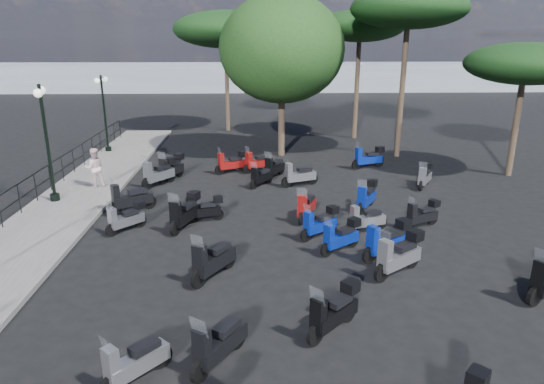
{
  "coord_description": "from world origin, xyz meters",
  "views": [
    {
      "loc": [
        0.74,
        -14.64,
        6.31
      ],
      "look_at": [
        1.26,
        1.05,
        1.2
      ],
      "focal_mm": 32.0,
      "sensor_mm": 36.0,
      "label": 1
    }
  ],
  "objects_px": {
    "scooter_17": "(257,163)",
    "scooter_30": "(341,237)",
    "pine_1": "(409,9)",
    "pine_0": "(360,26)",
    "scooter_29": "(368,158)",
    "scooter_4": "(159,173)",
    "scooter_21": "(306,207)",
    "scooter_14": "(213,261)",
    "broadleaf_tree": "(282,49)",
    "scooter_28": "(425,177)",
    "scooter_10": "(261,177)",
    "scooter_22": "(367,197)",
    "scooter_2": "(126,218)",
    "scooter_20": "(387,241)",
    "scooter_7": "(218,344)",
    "scooter_23": "(299,176)",
    "scooter_19": "(399,256)",
    "scooter_26": "(366,220)",
    "pine_2": "(225,29)",
    "scooter_8": "(185,213)",
    "pedestrian_far": "(95,168)",
    "scooter_11": "(231,163)",
    "scooter_27": "(422,215)",
    "scooter_15": "(320,223)",
    "scooter_5": "(171,168)",
    "scooter_9": "(203,210)",
    "scooter_16": "(274,168)",
    "scooter_1": "(134,363)",
    "pine_3": "(525,64)",
    "scooter_13": "(334,312)"
  },
  "relations": [
    {
      "from": "scooter_1",
      "to": "scooter_14",
      "type": "height_order",
      "value": "scooter_14"
    },
    {
      "from": "scooter_10",
      "to": "pine_1",
      "type": "relative_size",
      "value": 0.14
    },
    {
      "from": "scooter_22",
      "to": "scooter_2",
      "type": "bearing_deg",
      "value": 43.79
    },
    {
      "from": "scooter_13",
      "to": "pine_0",
      "type": "height_order",
      "value": "pine_0"
    },
    {
      "from": "pine_1",
      "to": "pine_0",
      "type": "bearing_deg",
      "value": 105.35
    },
    {
      "from": "scooter_27",
      "to": "scooter_15",
      "type": "bearing_deg",
      "value": 75.24
    },
    {
      "from": "scooter_29",
      "to": "scooter_22",
      "type": "bearing_deg",
      "value": 149.2
    },
    {
      "from": "pine_2",
      "to": "scooter_8",
      "type": "bearing_deg",
      "value": -91.65
    },
    {
      "from": "scooter_14",
      "to": "scooter_21",
      "type": "relative_size",
      "value": 1.03
    },
    {
      "from": "scooter_17",
      "to": "scooter_27",
      "type": "distance_m",
      "value": 9.15
    },
    {
      "from": "pedestrian_far",
      "to": "scooter_20",
      "type": "distance_m",
      "value": 12.71
    },
    {
      "from": "scooter_4",
      "to": "scooter_19",
      "type": "xyz_separation_m",
      "value": [
        8.12,
        -8.55,
        -0.0
      ]
    },
    {
      "from": "scooter_29",
      "to": "pine_1",
      "type": "bearing_deg",
      "value": -58.46
    },
    {
      "from": "scooter_14",
      "to": "pine_1",
      "type": "distance_m",
      "value": 17.72
    },
    {
      "from": "scooter_23",
      "to": "pine_1",
      "type": "height_order",
      "value": "pine_1"
    },
    {
      "from": "scooter_2",
      "to": "scooter_13",
      "type": "height_order",
      "value": "scooter_13"
    },
    {
      "from": "pedestrian_far",
      "to": "scooter_17",
      "type": "relative_size",
      "value": 1.16
    },
    {
      "from": "scooter_19",
      "to": "scooter_26",
      "type": "height_order",
      "value": "scooter_19"
    },
    {
      "from": "scooter_17",
      "to": "scooter_30",
      "type": "height_order",
      "value": "scooter_17"
    },
    {
      "from": "pine_0",
      "to": "scooter_8",
      "type": "bearing_deg",
      "value": -120.22
    },
    {
      "from": "scooter_22",
      "to": "pedestrian_far",
      "type": "bearing_deg",
      "value": 17.16
    },
    {
      "from": "scooter_19",
      "to": "broadleaf_tree",
      "type": "bearing_deg",
      "value": -26.4
    },
    {
      "from": "scooter_10",
      "to": "scooter_28",
      "type": "relative_size",
      "value": 0.88
    },
    {
      "from": "scooter_30",
      "to": "pine_3",
      "type": "distance_m",
      "value": 13.2
    },
    {
      "from": "scooter_11",
      "to": "pine_2",
      "type": "height_order",
      "value": "pine_2"
    },
    {
      "from": "broadleaf_tree",
      "to": "scooter_10",
      "type": "bearing_deg",
      "value": -101.61
    },
    {
      "from": "scooter_28",
      "to": "scooter_29",
      "type": "xyz_separation_m",
      "value": [
        -1.75,
        3.19,
        0.05
      ]
    },
    {
      "from": "scooter_2",
      "to": "scooter_7",
      "type": "xyz_separation_m",
      "value": [
        3.58,
        -7.08,
        0.03
      ]
    },
    {
      "from": "scooter_4",
      "to": "scooter_23",
      "type": "xyz_separation_m",
      "value": [
        6.1,
        -0.29,
        -0.08
      ]
    },
    {
      "from": "scooter_20",
      "to": "broadleaf_tree",
      "type": "bearing_deg",
      "value": -19.89
    },
    {
      "from": "pine_1",
      "to": "pine_2",
      "type": "relative_size",
      "value": 1.1
    },
    {
      "from": "scooter_29",
      "to": "scooter_4",
      "type": "bearing_deg",
      "value": 87.18
    },
    {
      "from": "pine_3",
      "to": "scooter_7",
      "type": "bearing_deg",
      "value": -133.41
    },
    {
      "from": "scooter_19",
      "to": "scooter_30",
      "type": "height_order",
      "value": "scooter_19"
    },
    {
      "from": "scooter_5",
      "to": "scooter_22",
      "type": "distance_m",
      "value": 9.0
    },
    {
      "from": "scooter_7",
      "to": "pine_2",
      "type": "xyz_separation_m",
      "value": [
        -1.14,
        25.12,
        6.14
      ]
    },
    {
      "from": "scooter_5",
      "to": "scooter_9",
      "type": "distance_m",
      "value": 5.58
    },
    {
      "from": "scooter_10",
      "to": "scooter_1",
      "type": "bearing_deg",
      "value": 117.0
    },
    {
      "from": "scooter_28",
      "to": "scooter_30",
      "type": "distance_m",
      "value": 7.97
    },
    {
      "from": "scooter_26",
      "to": "scooter_15",
      "type": "bearing_deg",
      "value": 83.91
    },
    {
      "from": "scooter_15",
      "to": "broadleaf_tree",
      "type": "distance_m",
      "value": 12.52
    },
    {
      "from": "scooter_14",
      "to": "scooter_23",
      "type": "bearing_deg",
      "value": -77.08
    },
    {
      "from": "scooter_11",
      "to": "scooter_22",
      "type": "height_order",
      "value": "scooter_22"
    },
    {
      "from": "scooter_4",
      "to": "scooter_28",
      "type": "bearing_deg",
      "value": -146.01
    },
    {
      "from": "scooter_21",
      "to": "pine_1",
      "type": "height_order",
      "value": "pine_1"
    },
    {
      "from": "scooter_4",
      "to": "scooter_26",
      "type": "bearing_deg",
      "value": -177.9
    },
    {
      "from": "scooter_15",
      "to": "scooter_20",
      "type": "height_order",
      "value": "scooter_20"
    },
    {
      "from": "scooter_16",
      "to": "scooter_17",
      "type": "xyz_separation_m",
      "value": [
        -0.79,
        1.01,
        -0.0
      ]
    },
    {
      "from": "scooter_8",
      "to": "broadleaf_tree",
      "type": "relative_size",
      "value": 0.21
    },
    {
      "from": "scooter_14",
      "to": "broadleaf_tree",
      "type": "height_order",
      "value": "broadleaf_tree"
    }
  ]
}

